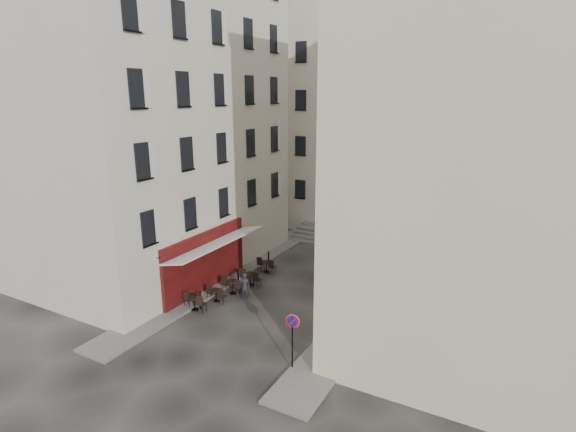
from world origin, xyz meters
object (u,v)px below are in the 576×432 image
Objects in this scene: no_parking_sign at (292,331)px; pedestrian at (245,286)px; bistro_table_a at (195,302)px; bistro_table_b at (217,294)px.

no_parking_sign reaches higher than pedestrian.
bistro_table_a is 1.13× the size of bistro_table_b.
bistro_table_a is 2.81m from pedestrian.
bistro_table_a is (-6.92, 2.22, -1.26)m from no_parking_sign.
bistro_table_a is 0.87× the size of pedestrian.
bistro_table_b is (0.37, 1.36, -0.05)m from bistro_table_a.
pedestrian is (1.20, 0.95, 0.35)m from bistro_table_b.
no_parking_sign reaches higher than bistro_table_a.
no_parking_sign is at bearing 122.04° from pedestrian.
no_parking_sign is 1.81× the size of bistro_table_a.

